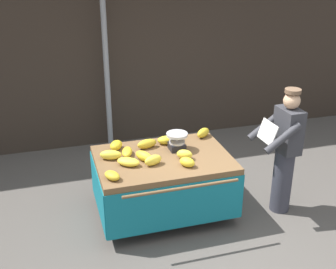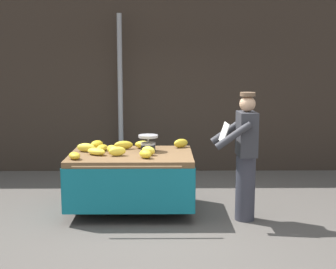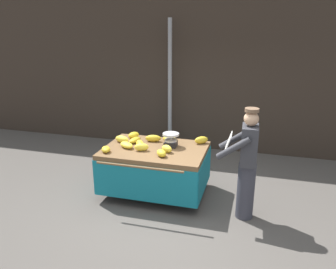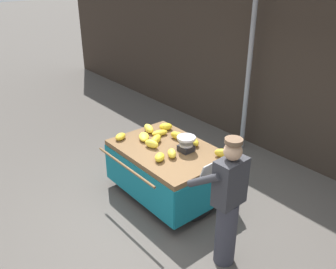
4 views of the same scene
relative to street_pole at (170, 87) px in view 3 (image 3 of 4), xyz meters
name	(u,v)px [view 3 (image 3 of 4)]	position (x,y,z in m)	size (l,w,h in m)	color
ground_plane	(178,212)	(0.88, -2.70, -1.48)	(60.00, 60.00, 0.00)	#514C47
back_wall	(212,64)	(0.88, 0.39, 0.50)	(16.00, 0.24, 3.95)	#332821
street_pole	(170,87)	(0.00, 0.00, 0.00)	(0.09, 0.09, 2.96)	gray
banana_cart	(155,160)	(0.34, -2.21, -0.86)	(1.73, 1.40, 0.84)	brown
weighing_scale	(171,140)	(0.58, -2.05, -0.52)	(0.28, 0.28, 0.24)	black
banana_bunch_0	(134,135)	(-0.19, -1.81, -0.58)	(0.15, 0.22, 0.12)	gold
banana_bunch_1	(106,149)	(-0.37, -2.59, -0.59)	(0.14, 0.22, 0.09)	gold
banana_bunch_2	(126,145)	(-0.13, -2.31, -0.59)	(0.16, 0.29, 0.10)	yellow
banana_bunch_3	(201,140)	(1.05, -1.76, -0.58)	(0.11, 0.25, 0.13)	gold
banana_bunch_4	(141,147)	(0.17, -2.38, -0.58)	(0.11, 0.23, 0.13)	yellow
banana_bunch_5	(135,140)	(-0.09, -2.02, -0.60)	(0.13, 0.27, 0.09)	gold
banana_bunch_6	(153,138)	(0.21, -1.89, -0.58)	(0.12, 0.28, 0.12)	gold
banana_bunch_7	(122,139)	(-0.31, -2.08, -0.58)	(0.13, 0.27, 0.12)	yellow
banana_bunch_8	(169,139)	(0.50, -1.84, -0.58)	(0.14, 0.25, 0.11)	yellow
banana_bunch_9	(140,144)	(0.09, -2.23, -0.58)	(0.12, 0.28, 0.12)	yellow
banana_bunch_10	(167,149)	(0.59, -2.33, -0.58)	(0.12, 0.20, 0.12)	yellow
banana_bunch_11	(161,153)	(0.55, -2.53, -0.59)	(0.13, 0.20, 0.11)	yellow
vendor_person	(247,164)	(1.87, -2.57, -0.61)	(0.59, 0.53, 1.71)	#383842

